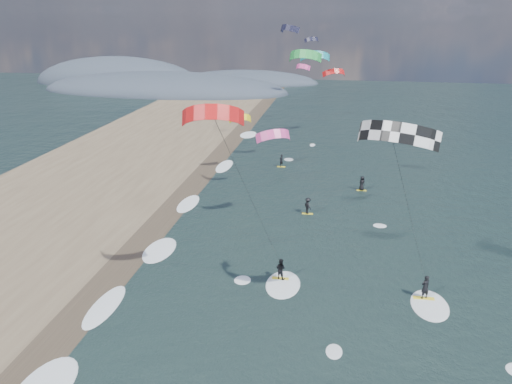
# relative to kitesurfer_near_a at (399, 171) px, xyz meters

# --- Properties ---
(wet_sand_strip) EXTENTS (3.00, 240.00, 0.00)m
(wet_sand_strip) POSITION_rel_kitesurfer_near_a_xyz_m (-20.23, 4.14, -11.07)
(wet_sand_strip) COLOR #382D23
(wet_sand_strip) RESTS_ON ground
(coastal_hills) EXTENTS (80.00, 41.00, 15.00)m
(coastal_hills) POSITION_rel_kitesurfer_near_a_xyz_m (-53.07, 102.01, -11.07)
(coastal_hills) COLOR #3D4756
(coastal_hills) RESTS_ON ground
(kitesurfer_near_a) EXTENTS (8.03, 9.04, 14.56)m
(kitesurfer_near_a) POSITION_rel_kitesurfer_near_a_xyz_m (0.00, 0.00, 0.00)
(kitesurfer_near_a) COLOR yellow
(kitesurfer_near_a) RESTS_ON ground
(kitesurfer_near_b) EXTENTS (7.03, 8.44, 14.98)m
(kitesurfer_near_b) POSITION_rel_kitesurfer_near_a_xyz_m (-9.65, 1.77, -1.33)
(kitesurfer_near_b) COLOR yellow
(kitesurfer_near_b) RESTS_ON ground
(far_kitesurfers) EXTENTS (11.36, 16.61, 1.74)m
(far_kitesurfers) POSITION_rel_kitesurfer_near_a_xyz_m (-5.20, 24.87, -10.20)
(far_kitesurfers) COLOR yellow
(far_kitesurfers) RESTS_ON ground
(bg_kite_field) EXTENTS (14.27, 73.75, 11.08)m
(bg_kite_field) POSITION_rel_kitesurfer_near_a_xyz_m (-9.24, 46.53, 1.52)
(bg_kite_field) COLOR yellow
(bg_kite_field) RESTS_ON ground
(shoreline_surf) EXTENTS (2.40, 79.40, 0.11)m
(shoreline_surf) POSITION_rel_kitesurfer_near_a_xyz_m (-19.03, 8.89, -11.07)
(shoreline_surf) COLOR white
(shoreline_surf) RESTS_ON ground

